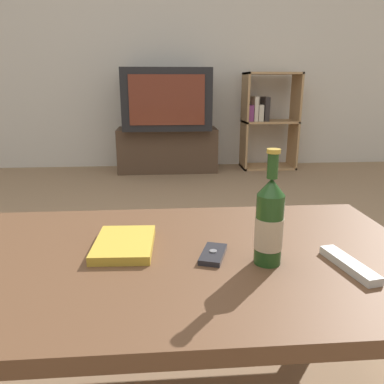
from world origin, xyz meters
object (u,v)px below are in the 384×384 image
(television, at_px, (167,99))
(bookshelf, at_px, (267,119))
(tv_stand, at_px, (168,149))
(cell_phone, at_px, (213,254))
(beer_bottle, at_px, (269,223))
(table_book, at_px, (124,244))
(remote_control, at_px, (349,264))

(television, distance_m, bookshelf, 1.01)
(tv_stand, relative_size, cell_phone, 7.49)
(cell_phone, bearing_deg, bookshelf, 90.73)
(beer_bottle, xyz_separation_m, table_book, (-0.36, 0.11, -0.09))
(television, distance_m, cell_phone, 2.80)
(tv_stand, xyz_separation_m, remote_control, (0.40, -2.87, 0.21))
(bookshelf, xyz_separation_m, remote_control, (-0.59, -2.92, -0.08))
(bookshelf, bearing_deg, beer_bottle, -105.22)
(cell_phone, height_order, remote_control, remote_control)
(tv_stand, xyz_separation_m, table_book, (-0.15, -2.72, 0.21))
(television, xyz_separation_m, cell_phone, (0.08, -2.78, -0.28))
(tv_stand, relative_size, table_book, 4.36)
(tv_stand, bearing_deg, beer_bottle, -85.77)
(tv_stand, height_order, table_book, table_book)
(tv_stand, distance_m, beer_bottle, 2.85)
(bookshelf, bearing_deg, remote_control, -101.48)
(remote_control, bearing_deg, bookshelf, 67.89)
(bookshelf, relative_size, table_book, 4.29)
(remote_control, relative_size, table_book, 0.87)
(cell_phone, bearing_deg, tv_stand, 110.21)
(bookshelf, height_order, beer_bottle, bookshelf)
(television, height_order, cell_phone, television)
(beer_bottle, bearing_deg, remote_control, -13.41)
(television, relative_size, remote_control, 4.24)
(tv_stand, distance_m, television, 0.49)
(cell_phone, bearing_deg, television, 110.21)
(table_book, bearing_deg, bookshelf, 69.97)
(cell_phone, bearing_deg, table_book, -178.16)
(bookshelf, bearing_deg, cell_phone, -107.85)
(television, relative_size, table_book, 3.69)
(remote_control, bearing_deg, beer_bottle, 155.96)
(tv_stand, height_order, beer_bottle, beer_bottle)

